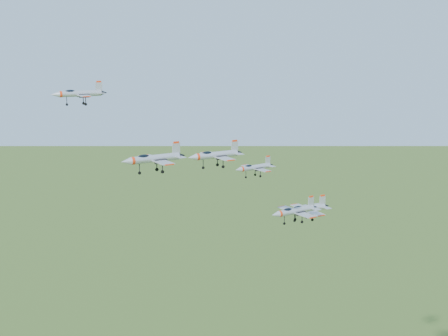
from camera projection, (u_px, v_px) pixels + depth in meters
jet_lead at (79, 93)px, 121.03m from camera, size 11.05×9.19×2.95m
jet_left_high at (153, 158)px, 121.50m from camera, size 13.83×11.35×3.71m
jet_right_high at (215, 155)px, 111.87m from camera, size 11.32×9.31×3.03m
jet_left_low at (254, 167)px, 150.97m from camera, size 11.62×9.58×3.11m
jet_right_low at (294, 211)px, 132.36m from camera, size 12.60×10.36×3.37m
jet_trail at (305, 209)px, 149.32m from camera, size 13.80×11.44×3.69m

